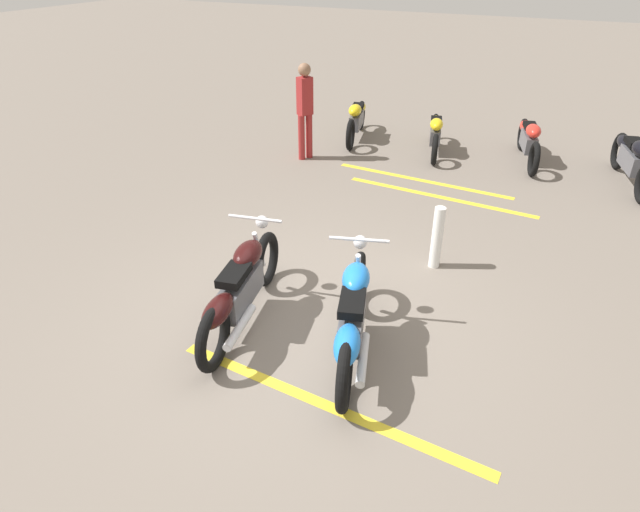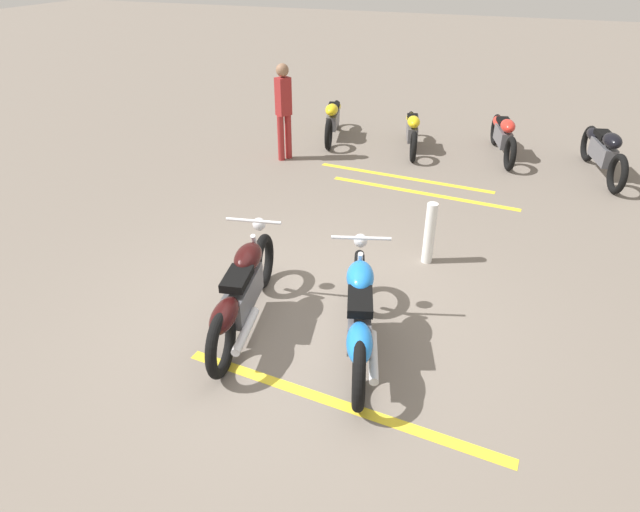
{
  "view_description": "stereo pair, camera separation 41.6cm",
  "coord_description": "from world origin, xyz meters",
  "px_view_note": "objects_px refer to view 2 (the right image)",
  "views": [
    {
      "loc": [
        -4.28,
        -2.18,
        3.66
      ],
      "look_at": [
        0.36,
        0.0,
        0.65
      ],
      "focal_mm": 30.12,
      "sensor_mm": 36.0,
      "label": 1
    },
    {
      "loc": [
        -4.44,
        -1.8,
        3.66
      ],
      "look_at": [
        0.36,
        0.0,
        0.65
      ],
      "focal_mm": 30.12,
      "sensor_mm": 36.0,
      "label": 2
    }
  ],
  "objects_px": {
    "motorcycle_row_center": "(412,129)",
    "motorcycle_row_left": "(503,134)",
    "motorcycle_row_right": "(333,118)",
    "bollard_post": "(430,233)",
    "motorcycle_bright_foreground": "(359,314)",
    "bystander_near_row": "(284,108)",
    "motorcycle_row_far_left": "(603,150)",
    "motorcycle_dark_foreground": "(243,291)"
  },
  "relations": [
    {
      "from": "motorcycle_row_right",
      "to": "motorcycle_row_far_left",
      "type": "bearing_deg",
      "value": 73.67
    },
    {
      "from": "motorcycle_dark_foreground",
      "to": "bystander_near_row",
      "type": "distance_m",
      "value": 5.31
    },
    {
      "from": "motorcycle_row_center",
      "to": "bystander_near_row",
      "type": "relative_size",
      "value": 1.07
    },
    {
      "from": "motorcycle_dark_foreground",
      "to": "motorcycle_row_center",
      "type": "distance_m",
      "value": 6.44
    },
    {
      "from": "bystander_near_row",
      "to": "motorcycle_bright_foreground",
      "type": "bearing_deg",
      "value": -29.1
    },
    {
      "from": "motorcycle_bright_foreground",
      "to": "bollard_post",
      "type": "bearing_deg",
      "value": -26.04
    },
    {
      "from": "motorcycle_bright_foreground",
      "to": "motorcycle_dark_foreground",
      "type": "xyz_separation_m",
      "value": [
        -0.05,
        1.28,
        0.0
      ]
    },
    {
      "from": "motorcycle_bright_foreground",
      "to": "motorcycle_row_left",
      "type": "distance_m",
      "value": 6.67
    },
    {
      "from": "motorcycle_row_left",
      "to": "bollard_post",
      "type": "height_order",
      "value": "bollard_post"
    },
    {
      "from": "motorcycle_bright_foreground",
      "to": "bollard_post",
      "type": "height_order",
      "value": "motorcycle_bright_foreground"
    },
    {
      "from": "motorcycle_row_right",
      "to": "motorcycle_row_left",
      "type": "bearing_deg",
      "value": 78.69
    },
    {
      "from": "motorcycle_row_right",
      "to": "bystander_near_row",
      "type": "height_order",
      "value": "bystander_near_row"
    },
    {
      "from": "motorcycle_row_far_left",
      "to": "motorcycle_row_right",
      "type": "distance_m",
      "value": 5.22
    },
    {
      "from": "motorcycle_row_right",
      "to": "bollard_post",
      "type": "bearing_deg",
      "value": 19.94
    },
    {
      "from": "motorcycle_row_center",
      "to": "motorcycle_row_left",
      "type": "bearing_deg",
      "value": 83.15
    },
    {
      "from": "motorcycle_dark_foreground",
      "to": "motorcycle_row_left",
      "type": "xyz_separation_m",
      "value": [
        6.67,
        -2.18,
        -0.04
      ]
    },
    {
      "from": "motorcycle_bright_foreground",
      "to": "motorcycle_row_right",
      "type": "distance_m",
      "value": 7.01
    },
    {
      "from": "motorcycle_row_far_left",
      "to": "motorcycle_row_left",
      "type": "bearing_deg",
      "value": -116.49
    },
    {
      "from": "motorcycle_row_far_left",
      "to": "bollard_post",
      "type": "bearing_deg",
      "value": -42.22
    },
    {
      "from": "motorcycle_dark_foreground",
      "to": "motorcycle_bright_foreground",
      "type": "bearing_deg",
      "value": -98.41
    },
    {
      "from": "motorcycle_row_far_left",
      "to": "motorcycle_bright_foreground",
      "type": "bearing_deg",
      "value": -36.27
    },
    {
      "from": "motorcycle_row_left",
      "to": "bollard_post",
      "type": "bearing_deg",
      "value": -21.71
    },
    {
      "from": "motorcycle_bright_foreground",
      "to": "motorcycle_row_far_left",
      "type": "relative_size",
      "value": 0.99
    },
    {
      "from": "motorcycle_row_far_left",
      "to": "motorcycle_row_left",
      "type": "xyz_separation_m",
      "value": [
        0.41,
        1.74,
        -0.03
      ]
    },
    {
      "from": "motorcycle_row_left",
      "to": "bystander_near_row",
      "type": "relative_size",
      "value": 1.14
    },
    {
      "from": "motorcycle_row_left",
      "to": "motorcycle_row_center",
      "type": "distance_m",
      "value": 1.75
    },
    {
      "from": "motorcycle_row_center",
      "to": "bystander_near_row",
      "type": "distance_m",
      "value": 2.66
    },
    {
      "from": "bystander_near_row",
      "to": "bollard_post",
      "type": "bearing_deg",
      "value": -11.56
    },
    {
      "from": "motorcycle_row_left",
      "to": "motorcycle_row_right",
      "type": "relative_size",
      "value": 1.0
    },
    {
      "from": "motorcycle_dark_foreground",
      "to": "motorcycle_row_left",
      "type": "bearing_deg",
      "value": -28.9
    },
    {
      "from": "motorcycle_row_left",
      "to": "motorcycle_row_right",
      "type": "distance_m",
      "value": 3.47
    },
    {
      "from": "motorcycle_row_far_left",
      "to": "bollard_post",
      "type": "xyz_separation_m",
      "value": [
        -4.17,
        2.31,
        -0.04
      ]
    },
    {
      "from": "motorcycle_bright_foreground",
      "to": "motorcycle_row_right",
      "type": "relative_size",
      "value": 1.06
    },
    {
      "from": "motorcycle_row_left",
      "to": "motorcycle_row_center",
      "type": "bearing_deg",
      "value": -96.73
    },
    {
      "from": "motorcycle_row_center",
      "to": "motorcycle_row_right",
      "type": "xyz_separation_m",
      "value": [
        0.14,
        1.74,
        0.02
      ]
    },
    {
      "from": "motorcycle_row_far_left",
      "to": "motorcycle_row_right",
      "type": "bearing_deg",
      "value": -106.68
    },
    {
      "from": "motorcycle_row_left",
      "to": "motorcycle_row_center",
      "type": "height_order",
      "value": "motorcycle_row_left"
    },
    {
      "from": "motorcycle_dark_foreground",
      "to": "motorcycle_row_right",
      "type": "relative_size",
      "value": 1.09
    },
    {
      "from": "motorcycle_row_far_left",
      "to": "motorcycle_row_center",
      "type": "bearing_deg",
      "value": -106.05
    },
    {
      "from": "bystander_near_row",
      "to": "motorcycle_row_center",
      "type": "bearing_deg",
      "value": 63.26
    },
    {
      "from": "motorcycle_dark_foreground",
      "to": "bystander_near_row",
      "type": "xyz_separation_m",
      "value": [
        4.99,
        1.72,
        0.53
      ]
    },
    {
      "from": "motorcycle_row_far_left",
      "to": "bystander_near_row",
      "type": "distance_m",
      "value": 5.8
    }
  ]
}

